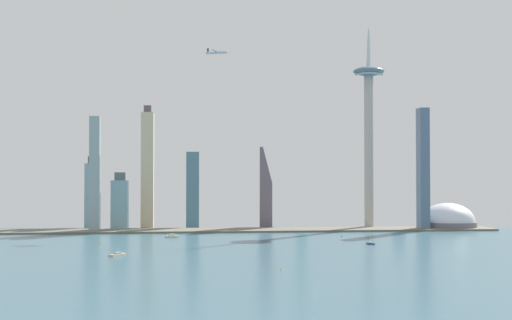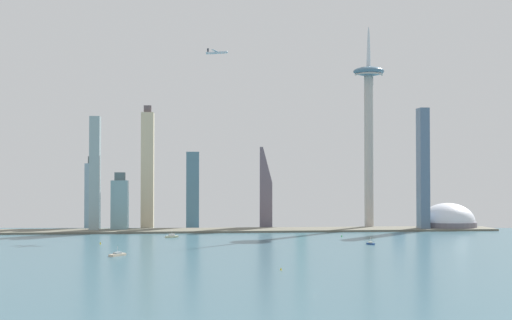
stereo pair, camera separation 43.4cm
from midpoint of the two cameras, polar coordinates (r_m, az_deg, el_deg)
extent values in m
plane|color=#3A606E|center=(451.99, 4.90, -10.73)|extent=(6000.00, 6000.00, 0.00)
cube|color=#686556|center=(948.99, -0.67, -5.77)|extent=(681.41, 65.11, 2.53)
cylinder|color=#BCB2AA|center=(1010.68, 9.25, 0.84)|extent=(13.19, 13.19, 225.89)
ellipsoid|color=slate|center=(1021.39, 9.22, 7.19)|extent=(44.85, 44.85, 13.36)
torus|color=#BCB2AA|center=(1020.70, 9.22, 6.93)|extent=(40.80, 40.80, 2.67)
cone|color=silver|center=(1034.48, 9.21, 11.10)|extent=(6.59, 6.59, 129.33)
cylinder|color=slate|center=(1027.53, 15.47, -5.18)|extent=(80.10, 80.10, 9.90)
ellipsoid|color=silver|center=(1027.21, 15.47, -4.91)|extent=(76.10, 76.10, 53.20)
cube|color=slate|center=(1091.86, 11.63, -3.89)|extent=(16.57, 12.25, 51.58)
cube|color=slate|center=(1006.96, -5.25, -2.46)|extent=(18.42, 19.26, 109.86)
cylinder|color=#4C4C51|center=(1007.92, -5.24, 1.28)|extent=(1.60, 1.60, 21.62)
cube|color=#79A3AD|center=(966.82, -11.15, -3.70)|extent=(22.69, 22.39, 68.93)
cube|color=#526367|center=(966.05, -11.13, -1.33)|extent=(13.61, 13.43, 10.96)
cube|color=#5B93A3|center=(1057.83, -13.20, -0.69)|extent=(19.87, 20.99, 172.34)
cube|color=slate|center=(1062.62, -13.18, 4.09)|extent=(11.92, 12.59, 4.74)
cube|color=slate|center=(1008.33, 0.77, -2.26)|extent=(18.05, 17.05, 117.13)
cube|color=#60635D|center=(1009.45, 0.77, 1.39)|extent=(10.83, 10.23, 11.33)
cube|color=slate|center=(988.67, 13.55, -0.72)|extent=(13.29, 19.63, 169.29)
cube|color=#85A4B7|center=(1021.71, -13.30, -2.89)|extent=(19.60, 24.23, 92.95)
cube|color=#535B5B|center=(1021.67, -13.29, 0.00)|extent=(11.76, 14.54, 10.14)
cube|color=#94C3BD|center=(1050.65, 3.70, -1.70)|extent=(13.89, 16.43, 136.37)
cube|color=beige|center=(993.04, -8.92, -0.88)|extent=(17.42, 24.57, 164.79)
cube|color=#5F5154|center=(997.69, -8.90, 4.14)|extent=(10.45, 14.74, 9.87)
cube|color=#8DA6AA|center=(957.46, -13.12, -1.13)|extent=(13.63, 16.73, 155.24)
cube|color=navy|center=(769.56, 9.39, -6.81)|extent=(7.91, 10.24, 1.54)
cube|color=silver|center=(769.41, 9.39, -6.69)|extent=(4.18, 4.93, 1.58)
cylinder|color=silver|center=(769.12, 9.39, -6.46)|extent=(0.24, 0.24, 4.77)
cube|color=beige|center=(852.76, -6.95, -6.27)|extent=(16.43, 10.78, 1.98)
cube|color=silver|center=(852.58, -6.95, -6.13)|extent=(7.75, 6.06, 2.25)
cylinder|color=silver|center=(852.26, -6.95, -5.86)|extent=(0.24, 0.24, 5.79)
cube|color=beige|center=(662.01, -11.33, -7.65)|extent=(15.49, 17.62, 2.11)
cube|color=#8D9EA5|center=(661.81, -11.33, -7.50)|extent=(8.04, 8.70, 1.53)
cylinder|color=silver|center=(661.44, -11.32, -7.19)|extent=(0.24, 0.24, 5.66)
cone|color=yellow|center=(780.13, -12.69, -6.67)|extent=(1.64, 1.64, 2.94)
cone|color=yellow|center=(552.25, 2.06, -8.92)|extent=(1.65, 1.65, 2.18)
cone|color=green|center=(863.72, 7.05, -6.20)|extent=(1.65, 1.65, 2.35)
cylinder|color=silver|center=(990.83, -3.28, 8.80)|extent=(29.63, 15.02, 3.66)
sphere|color=silver|center=(985.76, -2.44, 8.86)|extent=(3.66, 3.66, 3.66)
cube|color=silver|center=(991.12, -3.28, 8.90)|extent=(15.47, 30.86, 0.50)
cube|color=silver|center=(995.34, -3.99, 8.79)|extent=(6.57, 11.28, 0.40)
cube|color=#2D333D|center=(996.02, -3.98, 9.00)|extent=(2.50, 1.42, 5.00)
camera|label=1|loc=(0.22, -90.01, 0.00)|focal=48.67mm
camera|label=2|loc=(0.22, 89.99, 0.00)|focal=48.67mm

